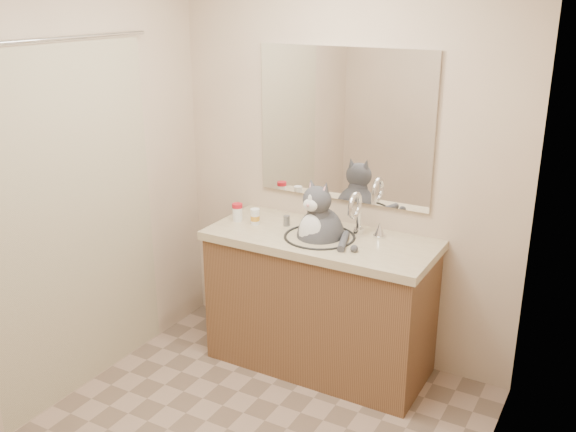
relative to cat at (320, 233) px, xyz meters
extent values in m
cube|color=beige|center=(0.01, 0.30, 0.33)|extent=(2.20, 0.01, 2.40)
cube|color=beige|center=(-1.10, -0.96, 0.33)|extent=(0.01, 2.50, 2.40)
cube|color=beige|center=(1.11, -0.96, 0.33)|extent=(0.01, 2.50, 2.40)
cube|color=brown|center=(0.01, 0.01, -0.47)|extent=(1.30, 0.55, 0.80)
cube|color=#C0B089|center=(0.01, 0.01, -0.04)|extent=(1.34, 0.59, 0.05)
torus|color=black|center=(0.01, -0.01, -0.02)|extent=(0.42, 0.42, 0.02)
ellipsoid|color=white|center=(0.01, -0.01, -0.09)|extent=(0.40, 0.40, 0.15)
cylinder|color=silver|center=(0.18, 0.16, 0.08)|extent=(0.03, 0.03, 0.18)
torus|color=silver|center=(0.18, 0.09, 0.17)|extent=(0.03, 0.16, 0.16)
cone|color=silver|center=(0.31, 0.16, 0.03)|extent=(0.06, 0.06, 0.08)
cube|color=white|center=(0.01, 0.28, 0.58)|extent=(1.10, 0.02, 0.90)
cube|color=#BEB390|center=(-1.04, -0.86, 0.13)|extent=(0.01, 1.20, 1.90)
cylinder|color=silver|center=(-1.04, -0.86, 1.10)|extent=(0.02, 1.30, 0.02)
ellipsoid|color=#414145|center=(0.00, 0.01, -0.04)|extent=(0.31, 0.34, 0.37)
ellipsoid|color=white|center=(-0.01, -0.09, 0.02)|extent=(0.16, 0.10, 0.23)
ellipsoid|color=#414145|center=(-0.01, -0.03, 0.21)|extent=(0.19, 0.17, 0.16)
ellipsoid|color=white|center=(-0.01, -0.09, 0.20)|extent=(0.09, 0.05, 0.07)
sphere|color=#D88C8C|center=(-0.02, -0.12, 0.20)|extent=(0.02, 0.02, 0.02)
cone|color=#414145|center=(-0.05, -0.01, 0.29)|extent=(0.08, 0.07, 0.08)
cone|color=#414145|center=(0.04, -0.02, 0.29)|extent=(0.08, 0.07, 0.08)
cylinder|color=#414145|center=(0.17, -0.05, 0.00)|extent=(0.11, 0.25, 0.04)
cylinder|color=white|center=(-0.56, -0.01, 0.03)|extent=(0.07, 0.07, 0.09)
cylinder|color=red|center=(-0.56, -0.01, 0.08)|extent=(0.07, 0.07, 0.03)
cylinder|color=white|center=(-0.44, -0.01, 0.02)|extent=(0.06, 0.06, 0.08)
cylinder|color=orange|center=(-0.44, -0.01, 0.02)|extent=(0.06, 0.06, 0.03)
cylinder|color=white|center=(-0.44, -0.01, 0.07)|extent=(0.06, 0.06, 0.02)
cylinder|color=slate|center=(-0.25, 0.06, 0.01)|extent=(0.04, 0.04, 0.06)
camera|label=1|loc=(1.53, -3.12, 1.32)|focal=40.00mm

